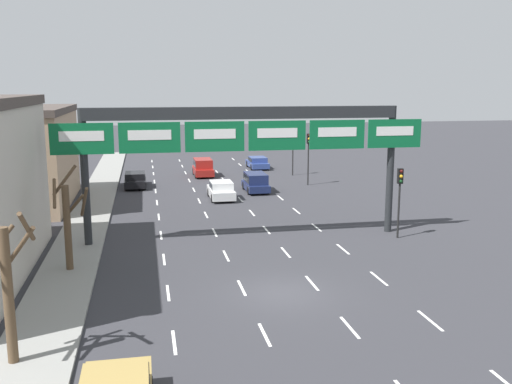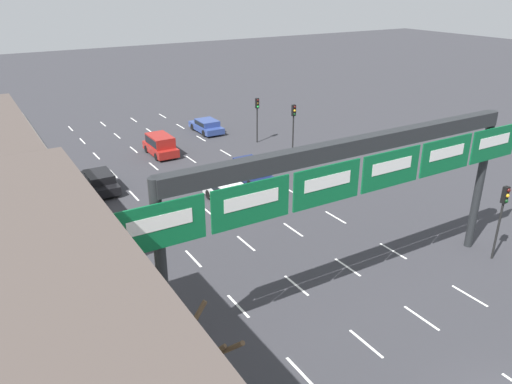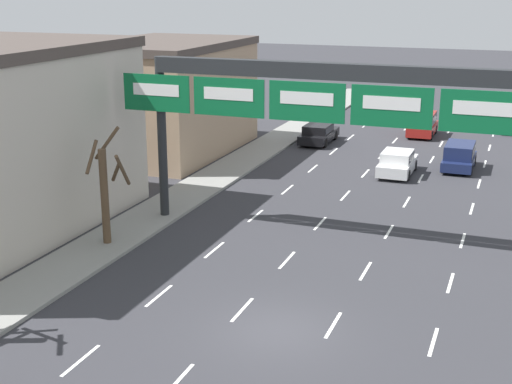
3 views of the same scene
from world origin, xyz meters
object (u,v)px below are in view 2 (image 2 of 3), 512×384
(traffic_light_near_gantry, at_px, (503,208))
(traffic_light_mid_block, at_px, (294,121))
(car_blue, at_px, (207,125))
(sign_gantry, at_px, (357,169))
(car_white, at_px, (229,193))
(suv_navy, at_px, (251,170))
(suv_red, at_px, (160,144))
(car_black, at_px, (99,180))
(traffic_light_far_end, at_px, (257,111))
(tree_bare_closest, at_px, (204,384))

(traffic_light_near_gantry, relative_size, traffic_light_mid_block, 0.89)
(car_blue, relative_size, traffic_light_near_gantry, 1.04)
(traffic_light_mid_block, bearing_deg, sign_gantry, -117.19)
(sign_gantry, xyz_separation_m, car_blue, (6.36, 28.45, -5.71))
(car_white, distance_m, car_blue, 17.34)
(sign_gantry, distance_m, suv_navy, 16.26)
(sign_gantry, bearing_deg, suv_red, 90.16)
(traffic_light_mid_block, bearing_deg, suv_navy, -156.74)
(traffic_light_near_gantry, distance_m, traffic_light_mid_block, 18.73)
(suv_navy, bearing_deg, car_blue, 78.10)
(car_black, relative_size, traffic_light_mid_block, 0.99)
(car_black, xyz_separation_m, traffic_light_far_end, (15.60, 3.93, 2.23))
(sign_gantry, height_order, car_blue, sign_gantry)
(car_black, bearing_deg, tree_bare_closest, -96.85)
(suv_navy, relative_size, traffic_light_mid_block, 0.87)
(suv_red, xyz_separation_m, traffic_light_far_end, (8.99, -1.20, 2.00))
(car_black, relative_size, traffic_light_near_gantry, 1.10)
(car_white, height_order, car_blue, car_white)
(car_black, height_order, traffic_light_near_gantry, traffic_light_near_gantry)
(suv_red, relative_size, suv_navy, 1.00)
(suv_navy, height_order, tree_bare_closest, tree_bare_closest)
(traffic_light_near_gantry, bearing_deg, suv_navy, 108.42)
(traffic_light_far_end, bearing_deg, sign_gantry, -111.17)
(suv_red, distance_m, traffic_light_near_gantry, 27.39)
(traffic_light_near_gantry, bearing_deg, traffic_light_mid_block, 90.44)
(car_blue, bearing_deg, sign_gantry, -102.59)
(traffic_light_far_end, relative_size, tree_bare_closest, 0.81)
(car_white, relative_size, tree_bare_closest, 0.83)
(suv_navy, relative_size, traffic_light_near_gantry, 0.97)
(sign_gantry, distance_m, car_blue, 29.70)
(traffic_light_mid_block, bearing_deg, suv_red, 141.63)
(suv_red, height_order, traffic_light_mid_block, traffic_light_mid_block)
(suv_red, relative_size, traffic_light_mid_block, 0.87)
(car_white, distance_m, car_black, 9.68)
(car_white, xyz_separation_m, car_blue, (6.19, 16.20, -0.08))
(traffic_light_near_gantry, relative_size, tree_bare_closest, 0.83)
(traffic_light_near_gantry, bearing_deg, sign_gantry, 170.27)
(traffic_light_mid_block, height_order, tree_bare_closest, tree_bare_closest)
(sign_gantry, height_order, car_black, sign_gantry)
(car_black, height_order, traffic_light_far_end, traffic_light_far_end)
(car_white, distance_m, tree_bare_closest, 19.22)
(car_blue, xyz_separation_m, traffic_light_far_end, (2.56, -5.42, 2.27))
(traffic_light_near_gantry, height_order, traffic_light_mid_block, traffic_light_mid_block)
(sign_gantry, height_order, car_white, sign_gantry)
(traffic_light_far_end, bearing_deg, traffic_light_near_gantry, -89.88)
(car_blue, height_order, traffic_light_near_gantry, traffic_light_near_gantry)
(sign_gantry, xyz_separation_m, car_white, (0.16, 12.25, -5.63))
(suv_red, distance_m, car_black, 8.37)
(sign_gantry, xyz_separation_m, traffic_light_near_gantry, (8.97, -1.54, -3.38))
(suv_navy, bearing_deg, traffic_light_near_gantry, -71.58)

